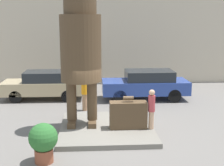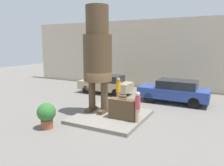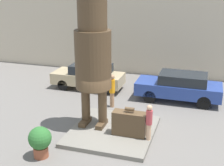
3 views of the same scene
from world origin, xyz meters
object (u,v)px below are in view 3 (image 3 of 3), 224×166
at_px(giant_suitcase, 129,123).
at_px(tourist, 149,121).
at_px(statue_figure, 93,51).
at_px(worker_hivis, 112,89).
at_px(planter_pot, 40,140).
at_px(parked_car_tan, 89,76).
at_px(parked_car_blue, 179,86).

xyz_separation_m(giant_suitcase, tourist, (0.88, -0.17, 0.32)).
bearing_deg(statue_figure, worker_hivis, 88.90).
bearing_deg(planter_pot, giant_suitcase, 40.18).
bearing_deg(parked_car_tan, worker_hivis, 133.63).
height_order(tourist, parked_car_tan, tourist).
relative_size(statue_figure, worker_hivis, 3.24).
distance_m(parked_car_blue, worker_hivis, 3.89).
bearing_deg(giant_suitcase, planter_pot, -139.82).
bearing_deg(planter_pot, tourist, 31.08).
height_order(giant_suitcase, tourist, tourist).
height_order(statue_figure, tourist, statue_figure).
xyz_separation_m(tourist, planter_pot, (-3.79, -2.28, -0.33)).
bearing_deg(parked_car_blue, worker_hivis, 30.72).
height_order(statue_figure, giant_suitcase, statue_figure).
relative_size(parked_car_tan, worker_hivis, 2.42).
relative_size(parked_car_blue, planter_pot, 3.73).
distance_m(statue_figure, parked_car_blue, 6.34).
distance_m(giant_suitcase, worker_hivis, 3.60).
bearing_deg(worker_hivis, parked_car_tan, 133.63).
height_order(parked_car_blue, worker_hivis, worker_hivis).
bearing_deg(giant_suitcase, tourist, -11.04).
xyz_separation_m(giant_suitcase, worker_hivis, (-1.76, 3.13, 0.28)).
bearing_deg(parked_car_blue, parked_car_tan, -3.97).
relative_size(giant_suitcase, planter_pot, 1.14).
distance_m(tourist, planter_pot, 4.43).
distance_m(statue_figure, giant_suitcase, 3.48).
distance_m(giant_suitcase, planter_pot, 3.80).
distance_m(giant_suitcase, parked_car_tan, 6.83).
bearing_deg(statue_figure, parked_car_tan, 114.05).
bearing_deg(tourist, parked_car_tan, 130.82).
relative_size(tourist, worker_hivis, 0.86).
bearing_deg(tourist, giant_suitcase, 168.96).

